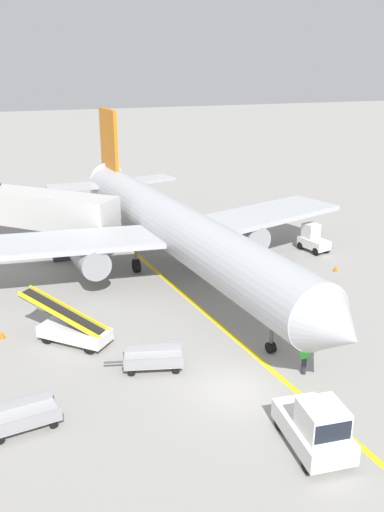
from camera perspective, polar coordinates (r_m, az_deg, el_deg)
ground_plane at (r=25.58m, az=4.29°, el=-13.64°), size 300.00×300.00×0.00m
taxi_line_yellow at (r=30.21m, az=3.86°, el=-8.03°), size 8.54×79.60×0.01m
airliner at (r=37.13m, az=-1.94°, el=3.05°), size 28.46×35.34×10.10m
jet_bridge at (r=43.17m, az=-16.71°, el=4.77°), size 10.99×10.58×4.85m
pushback_tug at (r=22.18m, az=12.67°, el=-16.85°), size 2.22×3.76×2.20m
baggage_tug_near_wing at (r=43.59m, az=12.36°, el=1.71°), size 1.79×2.63×2.10m
belt_loader_forward_hold at (r=29.62m, az=-12.23°, el=-7.39°), size 4.47×4.37×2.59m
baggage_cart_loaded at (r=24.03m, az=-17.07°, el=-15.67°), size 3.83×1.95×0.94m
baggage_cart_empty_trailing at (r=26.93m, az=-4.04°, el=-10.61°), size 3.84×2.21×0.94m
ground_crew_marshaller at (r=26.75m, az=11.53°, el=-10.12°), size 0.36×0.24×1.70m
safety_cone_nose_left at (r=31.30m, az=-19.04°, el=-7.68°), size 0.36×0.36×0.44m
safety_cone_nose_right at (r=39.88m, az=14.64°, el=-1.26°), size 0.36×0.36×0.44m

